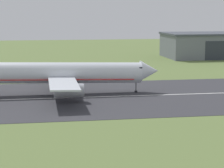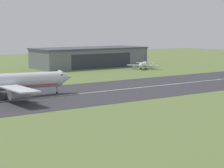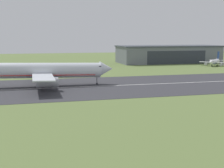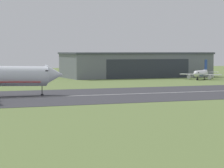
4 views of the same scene
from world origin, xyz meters
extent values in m
cube|color=#333338|center=(0.00, 128.39, 0.03)|extent=(368.79, 50.09, 0.06)
cube|color=silver|center=(0.00, 128.39, 0.07)|extent=(331.91, 0.70, 0.01)
cylinder|color=silver|center=(-17.99, 133.61, 6.00)|extent=(46.14, 5.79, 6.57)
cone|color=silver|center=(7.56, 133.68, 6.00)|extent=(5.22, 5.68, 5.76)
cube|color=black|center=(4.76, 133.67, 7.13)|extent=(1.12, 4.82, 0.46)
cube|color=red|center=(-17.99, 133.61, 4.44)|extent=(41.43, 5.49, 1.01)
cube|color=silver|center=(-17.04, 120.97, 5.00)|extent=(7.01, 19.64, 0.54)
cylinder|color=#A8A8B2|center=(-15.65, 122.54, 3.00)|extent=(7.44, 3.53, 3.66)
cube|color=silver|center=(-17.11, 146.25, 5.00)|extent=(7.01, 19.64, 0.54)
cylinder|color=#A8A8B2|center=(-15.71, 144.68, 3.00)|extent=(7.44, 3.53, 3.66)
cylinder|color=black|center=(3.82, 133.67, 1.58)|extent=(0.24, 0.24, 3.16)
cylinder|color=black|center=(3.82, 133.67, 0.22)|extent=(0.84, 0.84, 0.44)
cylinder|color=black|center=(-17.56, 130.21, 1.58)|extent=(0.24, 0.24, 3.16)
cylinder|color=black|center=(-17.56, 130.21, 0.22)|extent=(0.84, 0.84, 0.44)
cylinder|color=black|center=(-17.58, 137.01, 1.58)|extent=(0.24, 0.24, 3.16)
cylinder|color=black|center=(-17.58, 137.01, 0.22)|extent=(0.84, 0.84, 0.44)
camera|label=1|loc=(-22.02, 15.81, 22.32)|focal=70.00mm
camera|label=2|loc=(-72.50, -10.45, 24.76)|focal=70.00mm
camera|label=3|loc=(-20.25, 15.81, 18.43)|focal=50.00mm
camera|label=4|loc=(-34.25, -15.09, 12.85)|focal=85.00mm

